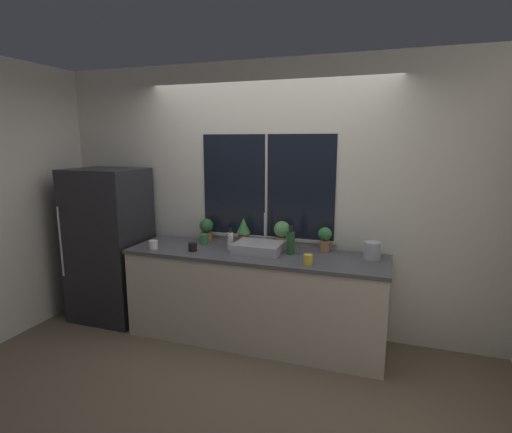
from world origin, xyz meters
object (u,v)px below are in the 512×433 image
potted_plant_far_right (325,238)px  soap_bottle (230,240)px  kettle (372,250)px  mug_black (193,247)px  potted_plant_far_left (207,229)px  sink (259,247)px  refrigerator (110,245)px  mug_yellow (308,259)px  bottle_tall (290,242)px  mug_green (204,239)px  mug_white (153,245)px  potted_plant_center_right (282,233)px  potted_plant_center_left (244,230)px

potted_plant_far_right → soap_bottle: potted_plant_far_right is taller
kettle → mug_black: bearing=-170.1°
potted_plant_far_left → sink: bearing=-18.6°
refrigerator → mug_yellow: (2.22, -0.20, 0.11)m
refrigerator → mug_black: 1.09m
potted_plant_far_left → bottle_tall: (0.96, -0.19, -0.02)m
sink → mug_green: 0.63m
potted_plant_far_right → sink: bearing=-159.6°
potted_plant_far_right → refrigerator: bearing=-173.4°
sink → bottle_tall: sink is taller
mug_white → mug_yellow: size_ratio=0.95×
potted_plant_center_right → refrigerator: bearing=-172.0°
sink → potted_plant_center_right: (0.17, 0.22, 0.10)m
refrigerator → mug_green: (1.06, 0.14, 0.11)m
potted_plant_far_right → mug_black: (-1.20, -0.40, -0.10)m
soap_bottle → mug_yellow: (0.82, -0.26, -0.04)m
potted_plant_center_right → mug_white: size_ratio=3.12×
potted_plant_far_right → soap_bottle: (-0.89, -0.20, -0.05)m
mug_white → potted_plant_far_left: bearing=52.2°
potted_plant_far_left → mug_white: (-0.36, -0.46, -0.09)m
soap_bottle → bottle_tall: 0.60m
potted_plant_far_left → mug_white: potted_plant_far_left is taller
sink → mug_white: sink is taller
potted_plant_far_left → refrigerator: bearing=-165.8°
mug_black → mug_green: bearing=93.6°
mug_white → mug_yellow: mug_yellow is taller
sink → mug_black: sink is taller
mug_white → kettle: bearing=9.6°
mug_green → potted_plant_far_left: bearing=102.4°
potted_plant_far_left → kettle: size_ratio=1.39×
kettle → bottle_tall: bearing=-173.6°
potted_plant_center_left → mug_black: bearing=-133.1°
potted_plant_far_left → potted_plant_center_left: size_ratio=0.88×
potted_plant_center_left → mug_black: size_ratio=3.27×
potted_plant_center_right → bottle_tall: bottle_tall is taller
potted_plant_center_left → sink: bearing=-43.0°
potted_plant_center_left → mug_white: bearing=-149.3°
mug_black → mug_green: 0.28m
soap_bottle → bottle_tall: bearing=0.9°
refrigerator → mug_green: 1.08m
soap_bottle → mug_white: bearing=-160.3°
potted_plant_far_right → mug_yellow: bearing=-98.1°
mug_yellow → mug_green: mug_green is taller
bottle_tall → mug_green: size_ratio=2.66×
sink → kettle: size_ratio=2.58×
potted_plant_far_right → kettle: potted_plant_far_right is taller
potted_plant_center_left → bottle_tall: potted_plant_center_left is taller
mug_yellow → mug_white: bearing=179.9°
refrigerator → sink: (1.69, 0.04, 0.11)m
mug_white → kettle: size_ratio=0.50×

